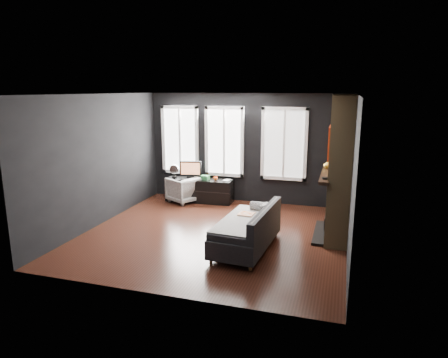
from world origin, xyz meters
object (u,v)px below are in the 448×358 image
(book, at_px, (224,176))
(mantel_vase, at_px, (328,165))
(armchair, at_px, (184,188))
(monitor, at_px, (190,169))
(sofa, at_px, (246,228))
(mug, at_px, (215,178))
(media_console, at_px, (200,190))

(book, height_order, mantel_vase, mantel_vase)
(armchair, xyz_separation_m, monitor, (0.11, 0.21, 0.47))
(sofa, height_order, mug, sofa)
(armchair, bearing_deg, sofa, 71.48)
(media_console, relative_size, book, 7.83)
(media_console, xyz_separation_m, mug, (0.44, -0.05, 0.35))
(armchair, relative_size, mantel_vase, 4.05)
(book, bearing_deg, mantel_vase, -24.11)
(monitor, height_order, mantel_vase, mantel_vase)
(sofa, bearing_deg, book, 118.51)
(sofa, bearing_deg, media_console, 129.09)
(mug, height_order, book, book)
(mantel_vase, bearing_deg, monitor, 161.99)
(media_console, bearing_deg, sofa, -57.05)
(armchair, distance_m, book, 1.08)
(sofa, relative_size, armchair, 2.57)
(sofa, distance_m, media_console, 3.27)
(sofa, xyz_separation_m, mug, (-1.44, 2.64, 0.25))
(armchair, xyz_separation_m, media_console, (0.36, 0.19, -0.06))
(monitor, distance_m, mug, 0.72)
(book, bearing_deg, media_console, -176.75)
(mantel_vase, bearing_deg, sofa, -128.75)
(sofa, xyz_separation_m, mantel_vase, (1.28, 1.59, 0.92))
(mug, xyz_separation_m, book, (0.21, 0.08, 0.05))
(mug, height_order, mantel_vase, mantel_vase)
(book, bearing_deg, armchair, -167.40)
(media_console, xyz_separation_m, monitor, (-0.25, 0.02, 0.54))
(monitor, bearing_deg, mantel_vase, -30.91)
(mug, bearing_deg, monitor, 174.63)
(monitor, bearing_deg, mug, -18.27)
(media_console, height_order, mug, mug)
(armchair, height_order, book, book)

